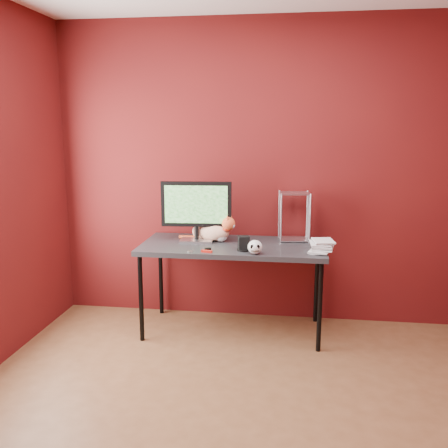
# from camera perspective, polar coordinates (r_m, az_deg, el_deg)

# --- Properties ---
(room) EXTENTS (3.52, 3.52, 2.61)m
(room) POSITION_cam_1_polar(r_m,az_deg,el_deg) (2.60, 0.69, 5.36)
(room) COLOR brown
(room) RESTS_ON ground
(desk) EXTENTS (1.50, 0.70, 0.75)m
(desk) POSITION_cam_1_polar(r_m,az_deg,el_deg) (4.10, 1.04, -3.01)
(desk) COLOR black
(desk) RESTS_ON ground
(monitor) EXTENTS (0.58, 0.20, 0.50)m
(monitor) POSITION_cam_1_polar(r_m,az_deg,el_deg) (4.13, -3.19, 1.79)
(monitor) COLOR #B0B0B5
(monitor) RESTS_ON desk
(cat) EXTENTS (0.50, 0.30, 0.24)m
(cat) POSITION_cam_1_polar(r_m,az_deg,el_deg) (4.20, -1.44, -0.79)
(cat) COLOR #CD622B
(cat) RESTS_ON desk
(skull_mug) EXTENTS (0.11, 0.11, 0.11)m
(skull_mug) POSITION_cam_1_polar(r_m,az_deg,el_deg) (3.77, 3.56, -2.64)
(skull_mug) COLOR silver
(skull_mug) RESTS_ON desk
(speaker) EXTENTS (0.10, 0.10, 0.12)m
(speaker) POSITION_cam_1_polar(r_m,az_deg,el_deg) (3.87, 2.27, -2.30)
(speaker) COLOR black
(speaker) RESTS_ON desk
(book_stack) EXTENTS (0.20, 0.24, 1.03)m
(book_stack) POSITION_cam_1_polar(r_m,az_deg,el_deg) (3.84, 10.23, 4.39)
(book_stack) COLOR beige
(book_stack) RESTS_ON desk
(wire_rack) EXTENTS (0.26, 0.22, 0.41)m
(wire_rack) POSITION_cam_1_polar(r_m,az_deg,el_deg) (4.22, 8.04, 0.87)
(wire_rack) COLOR #B0B0B5
(wire_rack) RESTS_ON desk
(pocket_knife) EXTENTS (0.09, 0.04, 0.02)m
(pocket_knife) POSITION_cam_1_polar(r_m,az_deg,el_deg) (3.83, -1.99, -3.14)
(pocket_knife) COLOR #A8150D
(pocket_knife) RESTS_ON desk
(black_gadget) EXTENTS (0.06, 0.05, 0.02)m
(black_gadget) POSITION_cam_1_polar(r_m,az_deg,el_deg) (3.88, -1.87, -2.90)
(black_gadget) COLOR black
(black_gadget) RESTS_ON desk
(washer) EXTENTS (0.04, 0.04, 0.00)m
(washer) POSITION_cam_1_polar(r_m,az_deg,el_deg) (3.85, -3.93, -3.16)
(washer) COLOR #B0B0B5
(washer) RESTS_ON desk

